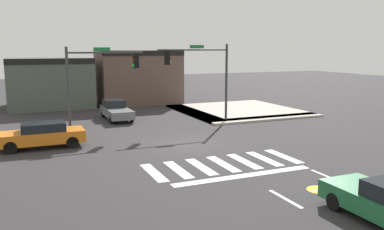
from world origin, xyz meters
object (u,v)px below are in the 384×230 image
at_px(traffic_signal_northeast, 202,69).
at_px(car_gray, 116,110).
at_px(traffic_signal_northwest, 99,73).
at_px(car_orange, 42,135).

xyz_separation_m(traffic_signal_northeast, car_gray, (-5.42, 4.44, -3.37)).
xyz_separation_m(traffic_signal_northwest, car_gray, (2.07, 4.52, -3.22)).
xyz_separation_m(traffic_signal_northwest, car_orange, (-3.87, -3.08, -3.20)).
bearing_deg(traffic_signal_northwest, car_orange, -141.51).
height_order(traffic_signal_northwest, car_gray, traffic_signal_northwest).
height_order(car_gray, car_orange, car_gray).
distance_m(traffic_signal_northeast, car_orange, 12.25).
distance_m(traffic_signal_northwest, car_orange, 5.89).
bearing_deg(car_gray, car_orange, -38.02).
bearing_deg(traffic_signal_northeast, traffic_signal_northwest, 0.61).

